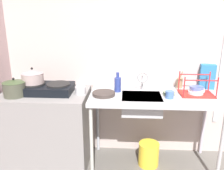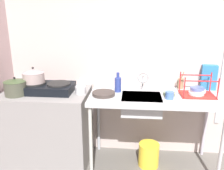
% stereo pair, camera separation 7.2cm
% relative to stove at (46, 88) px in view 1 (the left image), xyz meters
% --- Properties ---
extents(wall_back, '(5.45, 0.10, 2.77)m').
position_rel_stove_xyz_m(wall_back, '(1.80, 0.36, 0.48)').
color(wall_back, '#BFADA7').
rests_on(wall_back, ground).
extents(counter_concrete, '(0.92, 0.62, 0.85)m').
position_rel_stove_xyz_m(counter_concrete, '(-0.02, 0.00, -0.47)').
color(counter_concrete, gray).
rests_on(counter_concrete, ground).
extents(counter_sink, '(1.36, 0.62, 0.85)m').
position_rel_stove_xyz_m(counter_sink, '(1.16, 0.00, -0.12)').
color(counter_sink, '#B1B5B8').
rests_on(counter_sink, ground).
extents(stove, '(0.57, 0.34, 0.11)m').
position_rel_stove_xyz_m(stove, '(0.00, 0.00, 0.00)').
color(stove, black).
rests_on(stove, counter_concrete).
extents(pot_on_left_burner, '(0.23, 0.23, 0.17)m').
position_rel_stove_xyz_m(pot_on_left_burner, '(-0.14, 0.00, 0.13)').
color(pot_on_left_burner, '#A28F8C').
rests_on(pot_on_left_burner, stove).
extents(pot_beside_stove, '(0.23, 0.23, 0.20)m').
position_rel_stove_xyz_m(pot_beside_stove, '(-0.29, -0.12, 0.04)').
color(pot_beside_stove, '#45483A').
rests_on(pot_beside_stove, counter_concrete).
extents(percolator, '(0.11, 0.11, 0.18)m').
position_rel_stove_xyz_m(percolator, '(0.37, -0.02, 0.04)').
color(percolator, silver).
rests_on(percolator, counter_concrete).
extents(sink_basin, '(0.41, 0.33, 0.18)m').
position_rel_stove_xyz_m(sink_basin, '(1.02, -0.05, -0.14)').
color(sink_basin, '#B1B5B8').
rests_on(sink_basin, counter_sink).
extents(faucet, '(0.12, 0.07, 0.22)m').
position_rel_stove_xyz_m(faucet, '(1.03, 0.10, 0.10)').
color(faucet, '#B1B5B8').
rests_on(faucet, counter_sink).
extents(frying_pan, '(0.24, 0.24, 0.03)m').
position_rel_stove_xyz_m(frying_pan, '(0.63, -0.05, -0.03)').
color(frying_pan, '#3A312D').
rests_on(frying_pan, counter_sink).
extents(dish_rack, '(0.34, 0.26, 0.22)m').
position_rel_stove_xyz_m(dish_rack, '(1.59, 0.03, -0.01)').
color(dish_rack, red).
rests_on(dish_rack, counter_sink).
extents(cup_by_rack, '(0.08, 0.08, 0.08)m').
position_rel_stove_xyz_m(cup_by_rack, '(1.29, -0.10, -0.01)').
color(cup_by_rack, '#4269A6').
rests_on(cup_by_rack, counter_sink).
extents(small_bowl_on_drainboard, '(0.12, 0.12, 0.04)m').
position_rel_stove_xyz_m(small_bowl_on_drainboard, '(1.31, -0.00, -0.03)').
color(small_bowl_on_drainboard, gray).
rests_on(small_bowl_on_drainboard, counter_sink).
extents(bottle_by_sink, '(0.07, 0.07, 0.21)m').
position_rel_stove_xyz_m(bottle_by_sink, '(0.77, 0.08, 0.04)').
color(bottle_by_sink, navy).
rests_on(bottle_by_sink, counter_sink).
extents(cereal_box, '(0.17, 0.10, 0.28)m').
position_rel_stove_xyz_m(cereal_box, '(1.77, 0.25, 0.09)').
color(cereal_box, teal).
rests_on(cereal_box, counter_sink).
extents(utensil_jar, '(0.06, 0.06, 0.19)m').
position_rel_stove_xyz_m(utensil_jar, '(1.47, 0.26, 0.01)').
color(utensil_jar, '#8E7351').
rests_on(utensil_jar, counter_sink).
extents(bucket_on_floor, '(0.23, 0.23, 0.27)m').
position_rel_stove_xyz_m(bucket_on_floor, '(1.13, -0.01, -0.76)').
color(bucket_on_floor, yellow).
rests_on(bucket_on_floor, ground).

